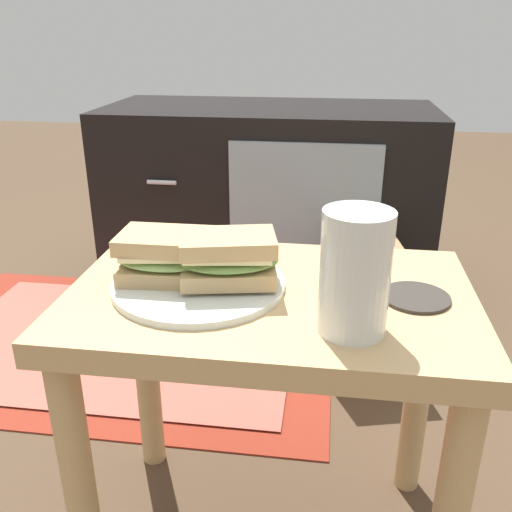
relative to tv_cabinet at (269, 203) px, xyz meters
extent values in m
cube|color=tan|center=(0.11, -0.95, 0.15)|extent=(0.56, 0.36, 0.04)
cylinder|color=tan|center=(-0.13, -1.09, -0.08)|extent=(0.04, 0.04, 0.43)
cylinder|color=tan|center=(-0.13, -0.80, -0.08)|extent=(0.04, 0.04, 0.43)
cylinder|color=tan|center=(0.36, -0.80, -0.08)|extent=(0.04, 0.04, 0.43)
cube|color=black|center=(0.00, 0.00, 0.00)|extent=(0.96, 0.44, 0.58)
cube|color=#8C9EA8|center=(0.12, -0.22, 0.01)|extent=(0.40, 0.01, 0.44)
cylinder|color=silver|center=(-0.26, -0.23, 0.12)|extent=(0.08, 0.01, 0.01)
cylinder|color=silver|center=(-0.26, -0.23, -0.10)|extent=(0.08, 0.01, 0.01)
cube|color=maroon|center=(-0.36, -0.40, -0.29)|extent=(1.14, 0.75, 0.01)
cube|color=#BA5B4C|center=(-0.36, -0.40, -0.28)|extent=(0.93, 0.61, 0.00)
cylinder|color=silver|center=(0.01, -0.95, 0.17)|extent=(0.24, 0.24, 0.01)
cube|color=tan|center=(-0.03, -0.95, 0.19)|extent=(0.14, 0.09, 0.02)
ellipsoid|color=#8CB260|center=(-0.03, -0.95, 0.21)|extent=(0.15, 0.10, 0.02)
cube|color=beige|center=(-0.03, -0.95, 0.22)|extent=(0.13, 0.09, 0.01)
cube|color=tan|center=(-0.03, -0.95, 0.23)|extent=(0.13, 0.09, 0.02)
cube|color=tan|center=(0.06, -0.96, 0.20)|extent=(0.14, 0.10, 0.02)
ellipsoid|color=#729E4C|center=(0.06, -0.96, 0.22)|extent=(0.15, 0.11, 0.02)
cube|color=beige|center=(0.06, -0.96, 0.23)|extent=(0.13, 0.09, 0.01)
cube|color=tan|center=(0.06, -0.96, 0.24)|extent=(0.14, 0.11, 0.02)
cylinder|color=silver|center=(0.22, -1.04, 0.25)|extent=(0.08, 0.08, 0.15)
cylinder|color=#B26014|center=(0.22, -1.04, 0.23)|extent=(0.07, 0.07, 0.12)
cylinder|color=white|center=(0.22, -1.04, 0.30)|extent=(0.07, 0.07, 0.01)
cylinder|color=#332D28|center=(0.31, -0.94, 0.17)|extent=(0.09, 0.09, 0.01)
cube|color=tan|center=(0.28, -0.42, -0.15)|extent=(0.23, 0.22, 0.29)
cube|color=#987950|center=(0.28, -0.42, 0.01)|extent=(0.22, 0.19, 0.04)
camera|label=1|loc=(0.19, -1.63, 0.51)|focal=38.90mm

